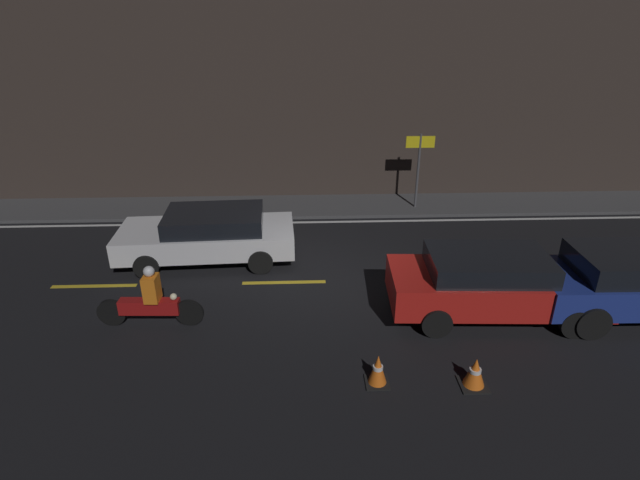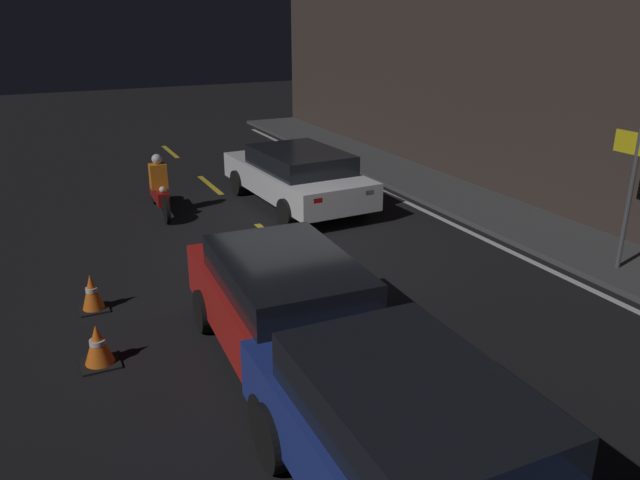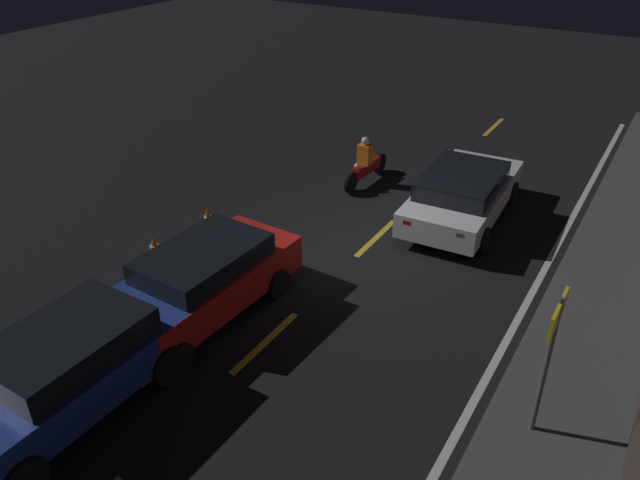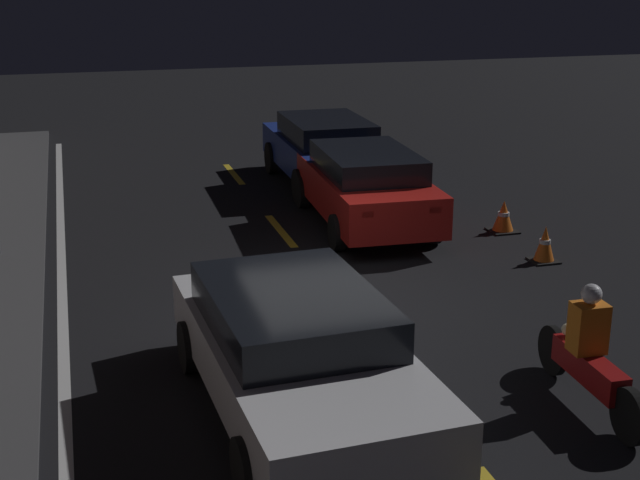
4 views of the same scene
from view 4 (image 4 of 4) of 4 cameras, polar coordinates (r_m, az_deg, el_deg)
ground_plane at (r=12.61m, az=1.19°, el=-3.89°), size 56.00×56.00×0.00m
lane_dash_c at (r=11.73m, az=2.63°, el=-5.59°), size 2.00×0.14×0.01m
lane_dash_d at (r=15.80m, az=-2.53°, el=0.61°), size 2.00×0.14×0.01m
lane_dash_e at (r=20.06m, az=-5.54°, el=4.23°), size 2.00×0.14×0.01m
lane_solid_kerb at (r=12.13m, az=-16.13°, el=-5.51°), size 25.20×0.14×0.01m
sedan_white at (r=9.38m, az=-1.45°, el=-6.99°), size 4.53×2.17×1.32m
taxi_red at (r=15.96m, az=2.84°, el=3.60°), size 4.50×2.00×1.41m
sedan_blue at (r=18.78m, az=0.28°, el=5.86°), size 4.38×1.94×1.46m
motorcycle at (r=9.99m, az=16.89°, el=-7.26°), size 2.19×0.37×1.36m
traffic_cone_near at (r=14.55m, az=14.19°, el=-0.28°), size 0.42×0.42×0.58m
traffic_cone_mid at (r=16.00m, az=11.66°, el=1.48°), size 0.48×0.48×0.56m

